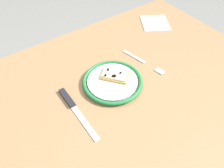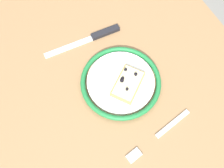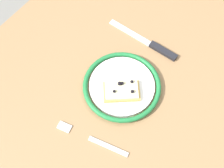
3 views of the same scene
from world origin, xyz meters
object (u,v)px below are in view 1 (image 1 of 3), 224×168
Objects in this scene: knife at (72,104)px; dining_table at (125,101)px; napkin at (155,23)px; plate at (112,82)px; pizza_slice_near at (115,75)px; fork at (143,62)px.

dining_table is at bearing 172.92° from knife.
plate is at bearing 27.19° from napkin.
pizza_slice_near is 0.85× the size of napkin.
plate reaches higher than napkin.
fork is (-0.15, -0.01, -0.02)m from pizza_slice_near.
dining_table is 0.14m from pizza_slice_near.
plate is 0.17m from fork.
plate is at bearing 32.40° from pizza_slice_near.
dining_table is at bearing 22.27° from fork.
fork is at bearing -172.03° from plate.
plate is 0.17m from knife.
napkin is (-0.38, -0.20, -0.02)m from pizza_slice_near.
pizza_slice_near is 0.43m from napkin.
pizza_slice_near is 0.15m from fork.
fork is 0.30m from napkin.
dining_table is 8.21× the size of napkin.
napkin is at bearing -141.91° from fork.
knife is at bearing 0.68° from plate.
pizza_slice_near reaches higher than knife.
plate is at bearing 7.97° from fork.
plate is 1.62× the size of napkin.
pizza_slice_near reaches higher than fork.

